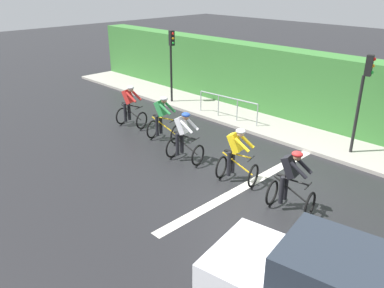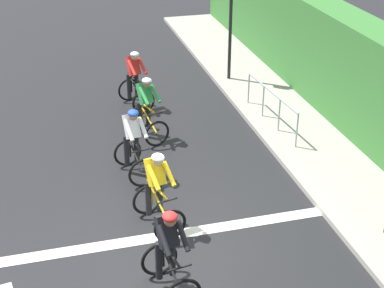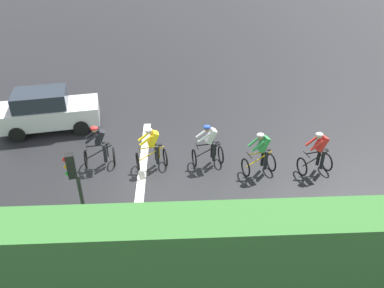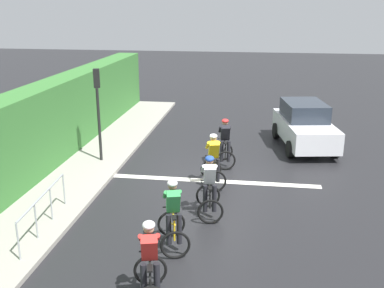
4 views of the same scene
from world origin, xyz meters
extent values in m
plane|color=black|center=(0.00, 0.00, 0.00)|extent=(80.00, 80.00, 0.00)
cube|color=#9E998E|center=(4.55, 2.00, 0.06)|extent=(2.80, 25.88, 0.12)
cube|color=tan|center=(5.45, 2.00, 0.25)|extent=(0.44, 25.88, 0.50)
cube|color=silver|center=(0.00, 0.14, 0.00)|extent=(7.00, 0.30, 0.01)
torus|color=black|center=(0.57, 5.86, 0.34)|extent=(0.67, 0.22, 0.68)
torus|color=black|center=(0.33, 6.85, 0.34)|extent=(0.67, 0.22, 0.68)
cylinder|color=black|center=(0.45, 6.36, 0.59)|extent=(0.28, 0.97, 0.51)
cylinder|color=black|center=(0.38, 6.65, 0.62)|extent=(0.04, 0.04, 0.55)
cylinder|color=black|center=(0.46, 6.31, 0.87)|extent=(0.21, 0.70, 0.04)
cube|color=black|center=(0.38, 6.65, 0.91)|extent=(0.15, 0.24, 0.04)
cylinder|color=black|center=(0.55, 5.96, 0.84)|extent=(0.42, 0.13, 0.03)
cube|color=red|center=(0.42, 6.46, 1.21)|extent=(0.39, 0.47, 0.57)
sphere|color=tan|center=(0.46, 6.31, 1.52)|extent=(0.20, 0.20, 0.20)
ellipsoid|color=silver|center=(0.46, 6.31, 1.59)|extent=(0.30, 0.33, 0.14)
cylinder|color=black|center=(0.52, 6.58, 0.57)|extent=(0.12, 0.12, 0.74)
cylinder|color=black|center=(0.28, 6.53, 0.57)|extent=(0.12, 0.12, 0.74)
cylinder|color=red|center=(0.65, 6.22, 1.26)|extent=(0.20, 0.49, 0.37)
cylinder|color=red|center=(0.34, 6.14, 1.26)|extent=(0.20, 0.49, 0.37)
torus|color=black|center=(0.53, 3.84, 0.34)|extent=(0.67, 0.24, 0.68)
torus|color=black|center=(0.25, 4.83, 0.34)|extent=(0.67, 0.24, 0.68)
cylinder|color=gold|center=(0.39, 4.33, 0.59)|extent=(0.31, 0.96, 0.51)
cylinder|color=gold|center=(0.31, 4.63, 0.62)|extent=(0.04, 0.04, 0.55)
cylinder|color=gold|center=(0.41, 4.29, 0.87)|extent=(0.24, 0.70, 0.04)
cube|color=black|center=(0.31, 4.63, 0.91)|extent=(0.16, 0.24, 0.04)
cylinder|color=black|center=(0.50, 3.94, 0.84)|extent=(0.41, 0.15, 0.03)
cube|color=green|center=(0.36, 4.43, 1.21)|extent=(0.40, 0.48, 0.57)
sphere|color=#9E7051|center=(0.41, 4.29, 1.52)|extent=(0.20, 0.20, 0.20)
ellipsoid|color=silver|center=(0.41, 4.29, 1.59)|extent=(0.31, 0.33, 0.14)
cylinder|color=black|center=(0.45, 4.56, 0.57)|extent=(0.12, 0.12, 0.74)
cylinder|color=black|center=(0.22, 4.50, 0.57)|extent=(0.12, 0.12, 0.74)
cylinder|color=green|center=(0.60, 4.20, 1.26)|extent=(0.22, 0.48, 0.37)
cylinder|color=green|center=(0.29, 4.11, 1.26)|extent=(0.22, 0.48, 0.37)
torus|color=black|center=(-0.16, 2.05, 0.34)|extent=(0.68, 0.18, 0.68)
torus|color=black|center=(-0.34, 3.06, 0.34)|extent=(0.68, 0.18, 0.68)
cylinder|color=black|center=(-0.25, 2.55, 0.59)|extent=(0.21, 0.98, 0.51)
cylinder|color=black|center=(-0.30, 2.85, 0.62)|extent=(0.04, 0.04, 0.55)
cylinder|color=black|center=(-0.24, 2.50, 0.87)|extent=(0.17, 0.71, 0.04)
cube|color=black|center=(-0.30, 2.85, 0.91)|extent=(0.14, 0.23, 0.04)
cylinder|color=black|center=(-0.18, 2.15, 0.84)|extent=(0.42, 0.10, 0.03)
cube|color=white|center=(-0.27, 2.65, 1.21)|extent=(0.37, 0.45, 0.57)
sphere|color=#9E7051|center=(-0.24, 2.50, 1.52)|extent=(0.20, 0.20, 0.20)
ellipsoid|color=#264CB2|center=(-0.24, 2.50, 1.59)|extent=(0.28, 0.32, 0.14)
cylinder|color=black|center=(-0.17, 2.77, 0.57)|extent=(0.12, 0.12, 0.74)
cylinder|color=black|center=(-0.40, 2.73, 0.57)|extent=(0.12, 0.12, 0.74)
cylinder|color=white|center=(-0.06, 2.40, 1.26)|extent=(0.17, 0.49, 0.37)
cylinder|color=white|center=(-0.38, 2.34, 1.26)|extent=(0.17, 0.49, 0.37)
torus|color=black|center=(-0.03, -0.01, 0.34)|extent=(0.68, 0.21, 0.68)
torus|color=black|center=(-0.26, 0.98, 0.34)|extent=(0.68, 0.21, 0.68)
cylinder|color=gold|center=(-0.15, 0.48, 0.59)|extent=(0.27, 0.97, 0.51)
cylinder|color=gold|center=(-0.22, 0.78, 0.62)|extent=(0.04, 0.04, 0.55)
cylinder|color=gold|center=(-0.14, 0.43, 0.87)|extent=(0.21, 0.71, 0.04)
cube|color=black|center=(-0.22, 0.78, 0.91)|extent=(0.15, 0.24, 0.04)
cylinder|color=black|center=(-0.05, 0.09, 0.84)|extent=(0.42, 0.13, 0.03)
cube|color=yellow|center=(-0.17, 0.58, 1.21)|extent=(0.39, 0.47, 0.57)
sphere|color=tan|center=(-0.14, 0.43, 1.52)|extent=(0.20, 0.20, 0.20)
ellipsoid|color=silver|center=(-0.14, 0.43, 1.59)|extent=(0.30, 0.33, 0.14)
cylinder|color=black|center=(-0.08, 0.71, 0.57)|extent=(0.12, 0.12, 0.74)
cylinder|color=black|center=(-0.31, 0.66, 0.57)|extent=(0.12, 0.12, 0.74)
cylinder|color=yellow|center=(0.05, 0.34, 1.26)|extent=(0.20, 0.49, 0.37)
cylinder|color=yellow|center=(-0.26, 0.27, 1.26)|extent=(0.20, 0.49, 0.37)
torus|color=black|center=(-0.44, -0.93, 0.34)|extent=(0.68, 0.16, 0.68)
cylinder|color=black|center=(-0.36, -1.43, 0.59)|extent=(0.20, 0.98, 0.51)
cylinder|color=black|center=(-0.40, -1.13, 0.62)|extent=(0.04, 0.04, 0.55)
cylinder|color=black|center=(-0.35, -1.48, 0.87)|extent=(0.15, 0.71, 0.04)
cube|color=black|center=(-0.40, -1.13, 0.91)|extent=(0.13, 0.23, 0.04)
cylinder|color=black|center=(-0.29, -1.83, 0.84)|extent=(0.42, 0.10, 0.03)
cube|color=black|center=(-0.37, -1.33, 1.21)|extent=(0.36, 0.45, 0.57)
sphere|color=#9E7051|center=(-0.35, -1.48, 1.52)|extent=(0.20, 0.20, 0.20)
ellipsoid|color=red|center=(-0.35, -1.48, 1.59)|extent=(0.28, 0.31, 0.14)
cylinder|color=black|center=(-0.27, -1.21, 0.57)|extent=(0.12, 0.12, 0.74)
cylinder|color=black|center=(-0.51, -1.25, 0.57)|extent=(0.12, 0.12, 0.74)
cylinder|color=black|center=(-0.17, -1.59, 1.26)|extent=(0.16, 0.49, 0.37)
cylinder|color=black|center=(-0.49, -1.64, 1.26)|extent=(0.16, 0.49, 0.37)
cylinder|color=black|center=(3.61, 7.51, 1.35)|extent=(0.10, 0.10, 2.70)
cylinder|color=#999EA3|center=(3.65, 4.12, 1.00)|extent=(0.26, 2.85, 0.05)
cylinder|color=#999EA3|center=(3.76, 2.70, 0.50)|extent=(0.04, 0.04, 1.00)
cylinder|color=#999EA3|center=(3.69, 3.65, 0.50)|extent=(0.04, 0.04, 1.00)
cylinder|color=#999EA3|center=(3.62, 4.60, 0.50)|extent=(0.04, 0.04, 1.00)
cylinder|color=#999EA3|center=(3.55, 5.55, 0.50)|extent=(0.04, 0.04, 1.00)
camera|label=1|loc=(-8.13, -5.80, 5.50)|focal=36.73mm
camera|label=2|loc=(-1.95, -8.81, 6.82)|focal=54.33mm
camera|label=3|loc=(11.57, 1.41, 8.21)|focal=35.88mm
camera|label=4|loc=(-1.39, 13.47, 5.45)|focal=42.01mm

